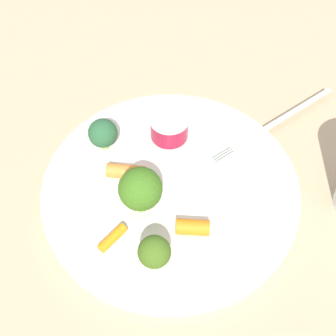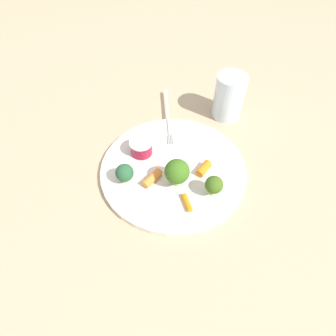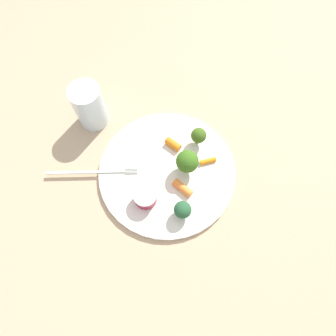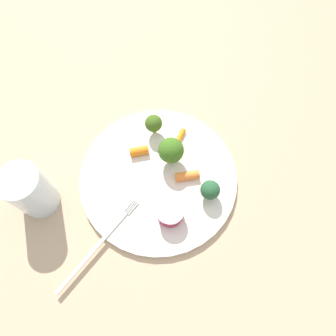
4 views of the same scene
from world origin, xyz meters
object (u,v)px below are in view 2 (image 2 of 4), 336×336
at_px(carrot_stick_0, 152,178).
at_px(carrot_stick_1, 187,203).
at_px(broccoli_floret_0, 177,172).
at_px(carrot_stick_2, 204,169).
at_px(broccoli_floret_1, 214,185).
at_px(drinking_glass, 229,97).
at_px(plate, 173,169).
at_px(broccoli_floret_2, 125,173).
at_px(fork, 168,115).
at_px(sauce_cup, 141,147).

bearing_deg(carrot_stick_0, carrot_stick_1, 100.74).
distance_m(broccoli_floret_0, carrot_stick_2, 0.07).
distance_m(broccoli_floret_1, drinking_glass, 0.25).
bearing_deg(carrot_stick_1, plate, -114.49).
bearing_deg(plate, broccoli_floret_2, -19.10).
xyz_separation_m(broccoli_floret_1, fork, (-0.08, -0.23, -0.03)).
relative_size(sauce_cup, drinking_glass, 0.45).
xyz_separation_m(plate, sauce_cup, (0.03, -0.07, 0.02)).
xyz_separation_m(sauce_cup, carrot_stick_1, (0.01, 0.16, -0.01)).
bearing_deg(broccoli_floret_0, broccoli_floret_1, 120.55).
height_order(plate, carrot_stick_0, carrot_stick_0).
height_order(broccoli_floret_2, drinking_glass, drinking_glass).
xyz_separation_m(broccoli_floret_2, carrot_stick_2, (-0.13, 0.08, -0.02)).
relative_size(sauce_cup, broccoli_floret_1, 1.04).
bearing_deg(carrot_stick_1, carrot_stick_0, -79.26).
relative_size(broccoli_floret_2, fork, 0.26).
distance_m(carrot_stick_0, carrot_stick_1, 0.09).
bearing_deg(broccoli_floret_0, fork, -124.94).
height_order(broccoli_floret_2, carrot_stick_0, broccoli_floret_2).
xyz_separation_m(carrot_stick_2, fork, (-0.05, -0.18, -0.01)).
bearing_deg(broccoli_floret_0, sauce_cup, -88.35).
relative_size(carrot_stick_1, fork, 0.21).
distance_m(sauce_cup, fork, 0.13).
bearing_deg(drinking_glass, broccoli_floret_1, 36.96).
bearing_deg(carrot_stick_1, drinking_glass, -151.47).
xyz_separation_m(fork, drinking_glass, (-0.12, 0.08, 0.04)).
xyz_separation_m(broccoli_floret_2, carrot_stick_1, (-0.06, 0.12, -0.02)).
relative_size(plate, carrot_stick_1, 8.33).
xyz_separation_m(carrot_stick_0, fork, (-0.15, -0.13, -0.01)).
bearing_deg(carrot_stick_1, fork, -121.70).
distance_m(sauce_cup, broccoli_floret_1, 0.18).
xyz_separation_m(broccoli_floret_0, carrot_stick_0, (0.03, -0.04, -0.03)).
distance_m(carrot_stick_1, carrot_stick_2, 0.09).
distance_m(sauce_cup, broccoli_floret_0, 0.11).
bearing_deg(drinking_glass, carrot_stick_0, 11.23).
bearing_deg(sauce_cup, carrot_stick_1, 85.37).
distance_m(carrot_stick_0, fork, 0.20).
relative_size(sauce_cup, carrot_stick_1, 1.35).
xyz_separation_m(broccoli_floret_0, broccoli_floret_2, (0.07, -0.07, -0.01)).
xyz_separation_m(plate, fork, (-0.09, -0.13, 0.01)).
relative_size(broccoli_floret_0, carrot_stick_1, 1.74).
xyz_separation_m(carrot_stick_0, carrot_stick_2, (-0.09, 0.05, 0.00)).
distance_m(plate, carrot_stick_1, 0.09).
xyz_separation_m(broccoli_floret_1, broccoli_floret_2, (0.11, -0.13, -0.00)).
xyz_separation_m(broccoli_floret_0, carrot_stick_2, (-0.06, 0.01, -0.03)).
height_order(carrot_stick_0, drinking_glass, drinking_glass).
bearing_deg(fork, sauce_cup, 24.85).
height_order(broccoli_floret_1, broccoli_floret_2, broccoli_floret_1).
distance_m(plate, broccoli_floret_1, 0.10).
bearing_deg(sauce_cup, broccoli_floret_2, 31.18).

